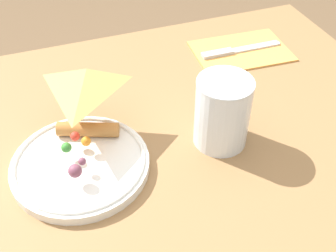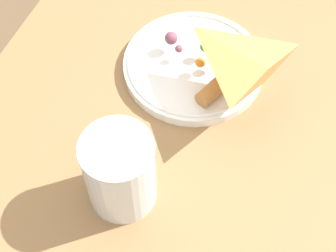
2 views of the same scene
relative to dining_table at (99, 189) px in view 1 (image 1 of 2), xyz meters
The scene contains 5 objects.
dining_table is the anchor object (origin of this frame).
plate_pizza 0.14m from the dining_table, 121.34° to the right, with size 0.22×0.22×0.05m.
milk_glass 0.27m from the dining_table, 15.59° to the right, with size 0.09×0.09×0.12m.
napkin_folded 0.43m from the dining_table, 25.60° to the left, with size 0.21×0.15×0.00m.
butter_knife 0.42m from the dining_table, 26.19° to the left, with size 0.19×0.02×0.01m.
Camera 1 is at (-0.05, -0.51, 1.23)m, focal length 45.00 mm.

